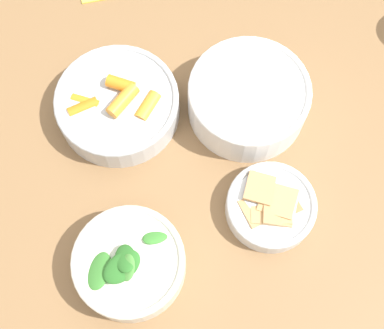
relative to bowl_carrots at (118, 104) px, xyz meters
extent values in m
plane|color=#2D2D33|center=(0.13, -0.12, -0.77)|extent=(10.00, 10.00, 0.00)
cube|color=olive|center=(0.13, -0.12, -0.04)|extent=(1.24, 0.87, 0.03)
cube|color=brown|center=(0.69, 0.26, -0.41)|extent=(0.06, 0.06, 0.71)
cylinder|color=silver|center=(0.00, 0.00, -0.01)|extent=(0.19, 0.19, 0.05)
torus|color=silver|center=(0.00, 0.00, 0.02)|extent=(0.19, 0.19, 0.01)
cylinder|color=orange|center=(-0.05, 0.00, 0.01)|extent=(0.05, 0.03, 0.02)
cylinder|color=orange|center=(0.04, -0.02, 0.01)|extent=(0.05, 0.05, 0.02)
cylinder|color=orange|center=(-0.05, 0.01, 0.01)|extent=(0.05, 0.04, 0.02)
cylinder|color=orange|center=(0.01, -0.01, 0.03)|extent=(0.06, 0.05, 0.02)
cylinder|color=orange|center=(0.01, 0.02, 0.03)|extent=(0.05, 0.04, 0.02)
cylinder|color=silver|center=(-0.04, -0.25, 0.00)|extent=(0.16, 0.16, 0.05)
torus|color=silver|center=(-0.04, -0.25, 0.02)|extent=(0.16, 0.16, 0.01)
ellipsoid|color=#3D8433|center=(0.01, -0.23, 0.02)|extent=(0.05, 0.03, 0.03)
ellipsoid|color=#2D7028|center=(-0.05, -0.26, 0.04)|extent=(0.07, 0.06, 0.02)
ellipsoid|color=#4C933D|center=(-0.04, -0.26, 0.04)|extent=(0.04, 0.04, 0.03)
ellipsoid|color=#2D7028|center=(-0.04, -0.25, 0.04)|extent=(0.03, 0.05, 0.03)
ellipsoid|color=#3D8433|center=(-0.08, -0.25, 0.03)|extent=(0.06, 0.06, 0.02)
ellipsoid|color=#2D7028|center=(-0.05, -0.19, 0.01)|extent=(0.04, 0.05, 0.04)
cylinder|color=white|center=(0.20, -0.05, 0.00)|extent=(0.19, 0.19, 0.06)
torus|color=white|center=(0.20, -0.05, 0.04)|extent=(0.19, 0.19, 0.01)
cylinder|color=#936042|center=(0.20, -0.05, -0.01)|extent=(0.17, 0.17, 0.04)
ellipsoid|color=#8E5B3D|center=(0.12, -0.05, 0.02)|extent=(0.01, 0.01, 0.01)
ellipsoid|color=#A36B4C|center=(0.15, -0.04, 0.02)|extent=(0.01, 0.01, 0.01)
ellipsoid|color=#A36B4C|center=(0.25, -0.11, 0.02)|extent=(0.01, 0.01, 0.01)
ellipsoid|color=#A36B4C|center=(0.20, -0.09, 0.02)|extent=(0.01, 0.01, 0.01)
ellipsoid|color=#8E5B3D|center=(0.24, -0.03, 0.02)|extent=(0.01, 0.01, 0.01)
ellipsoid|color=#A36B4C|center=(0.25, -0.06, 0.02)|extent=(0.01, 0.01, 0.01)
ellipsoid|color=#AD7551|center=(0.24, -0.07, 0.02)|extent=(0.01, 0.01, 0.01)
ellipsoid|color=#A36B4C|center=(0.20, -0.10, 0.02)|extent=(0.01, 0.01, 0.01)
ellipsoid|color=#A36B4C|center=(0.28, -0.05, 0.02)|extent=(0.01, 0.01, 0.01)
ellipsoid|color=#A36B4C|center=(0.12, -0.05, 0.02)|extent=(0.01, 0.01, 0.01)
cylinder|color=tan|center=(0.21, -0.01, 0.02)|extent=(0.03, 0.03, 0.01)
cylinder|color=beige|center=(0.17, -0.04, 0.03)|extent=(0.03, 0.03, 0.01)
cylinder|color=tan|center=(0.20, -0.11, 0.02)|extent=(0.03, 0.03, 0.01)
cylinder|color=tan|center=(0.15, -0.03, 0.03)|extent=(0.02, 0.02, 0.01)
cylinder|color=beige|center=(0.18, -0.08, 0.02)|extent=(0.03, 0.03, 0.01)
cylinder|color=silver|center=(0.18, -0.22, -0.01)|extent=(0.13, 0.13, 0.03)
torus|color=silver|center=(0.18, -0.22, 0.00)|extent=(0.13, 0.13, 0.01)
cube|color=tan|center=(0.20, -0.23, -0.01)|extent=(0.05, 0.05, 0.02)
cube|color=tan|center=(0.16, -0.22, 0.00)|extent=(0.06, 0.05, 0.02)
cube|color=tan|center=(0.18, -0.22, 0.00)|extent=(0.07, 0.07, 0.02)
cube|color=tan|center=(0.18, -0.24, 0.00)|extent=(0.05, 0.05, 0.02)
cube|color=tan|center=(0.19, -0.22, 0.01)|extent=(0.07, 0.07, 0.01)
cube|color=tan|center=(0.17, -0.19, 0.01)|extent=(0.06, 0.06, 0.01)
camera|label=1|loc=(0.01, -0.40, 0.75)|focal=50.00mm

